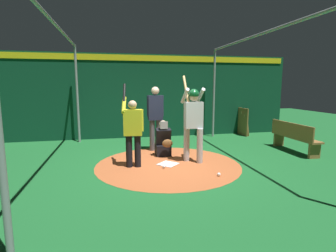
{
  "coord_description": "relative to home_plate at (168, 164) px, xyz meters",
  "views": [
    {
      "loc": [
        6.05,
        -1.29,
        1.9
      ],
      "look_at": [
        0.0,
        0.0,
        0.95
      ],
      "focal_mm": 28.09,
      "sensor_mm": 36.0,
      "label": 1
    }
  ],
  "objects": [
    {
      "name": "bat_rack",
      "position": [
        -3.4,
        3.66,
        0.48
      ],
      "size": [
        1.18,
        0.19,
        1.05
      ],
      "color": "olive",
      "rests_on": "ground"
    },
    {
      "name": "cage_frame",
      "position": [
        0.0,
        0.0,
        2.27
      ],
      "size": [
        6.41,
        4.9,
        3.22
      ],
      "color": "gray",
      "rests_on": "ground"
    },
    {
      "name": "visitor",
      "position": [
        0.0,
        -0.84,
        0.89
      ],
      "size": [
        0.57,
        0.51,
        1.95
      ],
      "rotation": [
        0.0,
        0.0,
        -0.13
      ],
      "color": "black",
      "rests_on": "ground"
    },
    {
      "name": "catcher",
      "position": [
        -0.83,
        0.05,
        0.37
      ],
      "size": [
        0.58,
        0.4,
        0.98
      ],
      "color": "black",
      "rests_on": "ground"
    },
    {
      "name": "umpire",
      "position": [
        -1.47,
        -0.06,
        1.05
      ],
      "size": [
        0.23,
        0.49,
        1.87
      ],
      "color": "#4C4C51",
      "rests_on": "ground"
    },
    {
      "name": "dirt_circle",
      "position": [
        0.0,
        0.0,
        -0.01
      ],
      "size": [
        3.5,
        3.5,
        0.01
      ],
      "primitive_type": "cylinder",
      "color": "#AD562D",
      "rests_on": "ground"
    },
    {
      "name": "bench",
      "position": [
        -0.48,
        3.82,
        0.43
      ],
      "size": [
        1.76,
        0.36,
        0.85
      ],
      "color": "olive",
      "rests_on": "ground"
    },
    {
      "name": "back_wall",
      "position": [
        -3.65,
        0.0,
        1.51
      ],
      "size": [
        0.23,
        10.96,
        3.03
      ],
      "color": "#0C3D26",
      "rests_on": "ground"
    },
    {
      "name": "ground_plane",
      "position": [
        0.0,
        0.0,
        -0.01
      ],
      "size": [
        26.96,
        26.96,
        0.0
      ],
      "primitive_type": "plane",
      "color": "#195B28"
    },
    {
      "name": "baseball_2",
      "position": [
        -0.61,
        0.63,
        0.03
      ],
      "size": [
        0.07,
        0.07,
        0.07
      ],
      "primitive_type": "sphere",
      "color": "white",
      "rests_on": "dirt_circle"
    },
    {
      "name": "home_plate",
      "position": [
        0.0,
        0.0,
        0.0
      ],
      "size": [
        0.59,
        0.59,
        0.01
      ],
      "primitive_type": "cube",
      "rotation": [
        0.0,
        0.0,
        0.79
      ],
      "color": "white",
      "rests_on": "dirt_circle"
    },
    {
      "name": "baseball_0",
      "position": [
        1.05,
        0.88,
        0.03
      ],
      "size": [
        0.07,
        0.07,
        0.07
      ],
      "primitive_type": "sphere",
      "color": "white",
      "rests_on": "dirt_circle"
    },
    {
      "name": "baseball_1",
      "position": [
        0.28,
        -0.16,
        0.03
      ],
      "size": [
        0.07,
        0.07,
        0.07
      ],
      "primitive_type": "sphere",
      "color": "white",
      "rests_on": "dirt_circle"
    },
    {
      "name": "batter",
      "position": [
        -0.1,
        0.66,
        1.1
      ],
      "size": [
        0.68,
        0.49,
        2.16
      ],
      "color": "#B3B3B7",
      "rests_on": "ground"
    }
  ]
}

